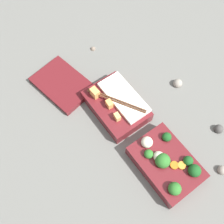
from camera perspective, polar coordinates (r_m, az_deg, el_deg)
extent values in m
plane|color=slate|center=(0.82, 5.94, -6.37)|extent=(3.00, 3.00, 0.00)
cube|color=maroon|center=(0.79, 11.62, -10.95)|extent=(0.20, 0.14, 0.04)
sphere|color=#2D7028|center=(0.75, 11.11, -10.27)|extent=(0.04, 0.04, 0.04)
sphere|color=#2D7028|center=(0.76, 7.98, -9.03)|extent=(0.03, 0.03, 0.03)
sphere|color=#19511E|center=(0.78, 11.83, -5.34)|extent=(0.03, 0.03, 0.03)
sphere|color=#19511E|center=(0.77, 16.25, -10.17)|extent=(0.03, 0.03, 0.03)
sphere|color=#2D7028|center=(0.74, 13.49, -15.93)|extent=(0.04, 0.04, 0.04)
sphere|color=#19511E|center=(0.77, 17.53, -12.08)|extent=(0.04, 0.04, 0.04)
cylinder|color=orange|center=(0.77, 14.94, -11.18)|extent=(0.03, 0.03, 0.01)
cylinder|color=orange|center=(0.77, 13.39, -11.22)|extent=(0.03, 0.03, 0.01)
sphere|color=beige|center=(0.76, 10.03, -9.60)|extent=(0.03, 0.03, 0.03)
sphere|color=beige|center=(0.77, 7.86, -6.35)|extent=(0.03, 0.03, 0.03)
cube|color=maroon|center=(0.84, 0.91, 1.30)|extent=(0.20, 0.14, 0.04)
cube|color=white|center=(0.83, 2.59, 3.26)|extent=(0.18, 0.08, 0.01)
cube|color=#EAB266|center=(0.79, 1.14, -1.04)|extent=(0.02, 0.02, 0.02)
cube|color=#F4A356|center=(0.81, -0.60, 1.78)|extent=(0.02, 0.02, 0.02)
cube|color=#F4A356|center=(0.83, -3.75, 4.22)|extent=(0.03, 0.02, 0.03)
cylinder|color=#56331E|center=(0.82, 1.04, 2.71)|extent=(0.17, 0.10, 0.01)
cylinder|color=#56331E|center=(0.81, 0.85, 2.32)|extent=(0.17, 0.10, 0.01)
cube|color=maroon|center=(0.92, -10.68, 5.96)|extent=(0.22, 0.17, 0.02)
sphere|color=#7A6B5B|center=(1.01, -4.16, 13.68)|extent=(0.02, 0.02, 0.02)
sphere|color=#474442|center=(0.89, 22.20, -3.45)|extent=(0.03, 0.03, 0.03)
sphere|color=gray|center=(0.85, 22.85, -11.58)|extent=(0.03, 0.03, 0.03)
sphere|color=gray|center=(0.93, 14.09, 6.07)|extent=(0.03, 0.03, 0.03)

